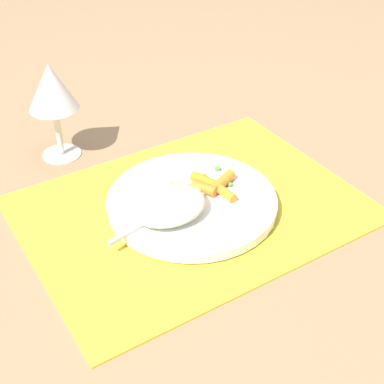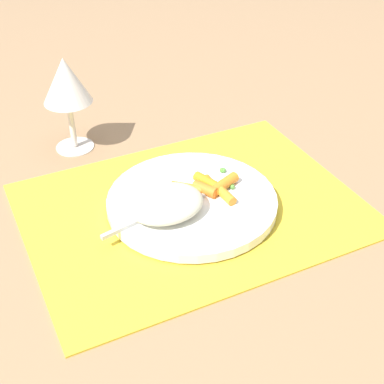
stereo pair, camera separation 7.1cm
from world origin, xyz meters
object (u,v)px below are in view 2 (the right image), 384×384
(rice_mound, at_px, (165,203))
(fork, at_px, (172,205))
(carrot_portion, at_px, (211,186))
(wine_glass, at_px, (66,83))
(plate, at_px, (192,202))

(rice_mound, relative_size, fork, 0.58)
(carrot_portion, distance_m, wine_glass, 0.29)
(rice_mound, height_order, wine_glass, wine_glass)
(wine_glass, bearing_deg, carrot_portion, -60.34)
(rice_mound, bearing_deg, wine_glass, 102.25)
(rice_mound, bearing_deg, fork, 31.39)
(rice_mound, bearing_deg, carrot_portion, 13.20)
(plate, distance_m, wine_glass, 0.29)
(wine_glass, bearing_deg, rice_mound, -77.75)
(carrot_portion, bearing_deg, wine_glass, 119.66)
(fork, relative_size, wine_glass, 1.15)
(fork, xyz_separation_m, wine_glass, (-0.07, 0.25, 0.10))
(plate, xyz_separation_m, carrot_portion, (0.03, 0.00, 0.01))
(carrot_portion, bearing_deg, plate, -173.59)
(plate, height_order, carrot_portion, carrot_portion)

